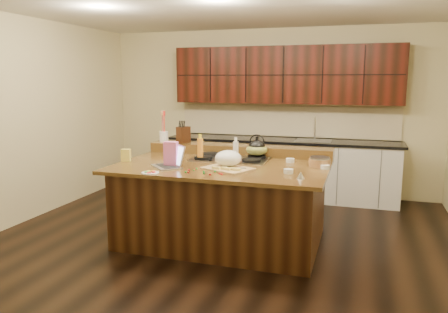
% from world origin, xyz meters
% --- Properties ---
extents(room, '(5.52, 5.02, 2.72)m').
position_xyz_m(room, '(0.00, 0.00, 1.35)').
color(room, black).
rests_on(room, ground).
extents(island, '(2.40, 1.60, 0.92)m').
position_xyz_m(island, '(0.00, 0.00, 0.46)').
color(island, black).
rests_on(island, ground).
extents(back_ledge, '(2.40, 0.30, 0.12)m').
position_xyz_m(back_ledge, '(0.00, 0.70, 0.98)').
color(back_ledge, black).
rests_on(back_ledge, island).
extents(cooktop, '(0.92, 0.52, 0.05)m').
position_xyz_m(cooktop, '(0.00, 0.30, 0.94)').
color(cooktop, gray).
rests_on(cooktop, island).
extents(back_counter, '(3.70, 0.66, 2.40)m').
position_xyz_m(back_counter, '(0.30, 2.23, 0.98)').
color(back_counter, silver).
rests_on(back_counter, ground).
extents(kettle, '(0.27, 0.27, 0.19)m').
position_xyz_m(kettle, '(0.30, 0.43, 1.06)').
color(kettle, black).
rests_on(kettle, cooktop).
extents(green_bowl, '(0.30, 0.30, 0.14)m').
position_xyz_m(green_bowl, '(0.30, 0.43, 1.04)').
color(green_bowl, olive).
rests_on(green_bowl, cooktop).
extents(laptop, '(0.46, 0.45, 0.25)m').
position_xyz_m(laptop, '(-0.50, -0.34, 0.99)').
color(laptop, '#B7B7BC').
rests_on(laptop, island).
extents(oil_bottle, '(0.09, 0.09, 0.27)m').
position_xyz_m(oil_bottle, '(-0.32, 0.12, 1.06)').
color(oil_bottle, orange).
rests_on(oil_bottle, island).
extents(vinegar_bottle, '(0.08, 0.08, 0.25)m').
position_xyz_m(vinegar_bottle, '(0.12, 0.12, 1.04)').
color(vinegar_bottle, silver).
rests_on(vinegar_bottle, island).
extents(wooden_tray, '(0.60, 0.53, 0.20)m').
position_xyz_m(wooden_tray, '(0.14, -0.24, 1.01)').
color(wooden_tray, tan).
rests_on(wooden_tray, island).
extents(ramekin_a, '(0.11, 0.11, 0.04)m').
position_xyz_m(ramekin_a, '(0.80, -0.27, 0.94)').
color(ramekin_a, white).
rests_on(ramekin_a, island).
extents(ramekin_b, '(0.13, 0.13, 0.04)m').
position_xyz_m(ramekin_b, '(1.15, 0.07, 0.94)').
color(ramekin_b, white).
rests_on(ramekin_b, island).
extents(ramekin_c, '(0.11, 0.11, 0.04)m').
position_xyz_m(ramekin_c, '(0.72, 0.35, 0.94)').
color(ramekin_c, white).
rests_on(ramekin_c, island).
extents(strainer_bowl, '(0.30, 0.30, 0.09)m').
position_xyz_m(strainer_bowl, '(1.08, 0.18, 0.97)').
color(strainer_bowl, '#996B3F').
rests_on(strainer_bowl, island).
extents(kitchen_timer, '(0.09, 0.09, 0.07)m').
position_xyz_m(kitchen_timer, '(0.96, -0.48, 0.96)').
color(kitchen_timer, silver).
rests_on(kitchen_timer, island).
extents(pink_bag, '(0.16, 0.09, 0.28)m').
position_xyz_m(pink_bag, '(-0.50, -0.33, 1.06)').
color(pink_bag, pink).
rests_on(pink_bag, island).
extents(candy_plate, '(0.21, 0.21, 0.01)m').
position_xyz_m(candy_plate, '(-0.56, -0.71, 0.93)').
color(candy_plate, white).
rests_on(candy_plate, island).
extents(package_box, '(0.12, 0.10, 0.15)m').
position_xyz_m(package_box, '(-1.15, -0.18, 0.99)').
color(package_box, '#E8D751').
rests_on(package_box, island).
extents(utensil_crock, '(0.13, 0.13, 0.14)m').
position_xyz_m(utensil_crock, '(-1.07, 0.70, 1.11)').
color(utensil_crock, white).
rests_on(utensil_crock, back_ledge).
extents(knife_block, '(0.16, 0.20, 0.22)m').
position_xyz_m(knife_block, '(-0.78, 0.70, 1.15)').
color(knife_block, black).
rests_on(knife_block, back_ledge).
extents(gumdrop_0, '(0.02, 0.02, 0.02)m').
position_xyz_m(gumdrop_0, '(0.06, -0.43, 0.93)').
color(gumdrop_0, red).
rests_on(gumdrop_0, island).
extents(gumdrop_1, '(0.02, 0.02, 0.02)m').
position_xyz_m(gumdrop_1, '(0.19, -0.40, 0.93)').
color(gumdrop_1, '#198C26').
rests_on(gumdrop_1, island).
extents(gumdrop_2, '(0.02, 0.02, 0.02)m').
position_xyz_m(gumdrop_2, '(-0.19, -0.58, 0.93)').
color(gumdrop_2, red).
rests_on(gumdrop_2, island).
extents(gumdrop_3, '(0.02, 0.02, 0.02)m').
position_xyz_m(gumdrop_3, '(-0.17, -0.46, 0.93)').
color(gumdrop_3, '#198C26').
rests_on(gumdrop_3, island).
extents(gumdrop_4, '(0.02, 0.02, 0.02)m').
position_xyz_m(gumdrop_4, '(-0.18, -0.44, 0.93)').
color(gumdrop_4, red).
rests_on(gumdrop_4, island).
extents(gumdrop_5, '(0.02, 0.02, 0.02)m').
position_xyz_m(gumdrop_5, '(-0.18, -0.38, 0.93)').
color(gumdrop_5, '#198C26').
rests_on(gumdrop_5, island).
extents(gumdrop_6, '(0.02, 0.02, 0.02)m').
position_xyz_m(gumdrop_6, '(0.17, -0.56, 0.93)').
color(gumdrop_6, red).
rests_on(gumdrop_6, island).
extents(gumdrop_7, '(0.02, 0.02, 0.02)m').
position_xyz_m(gumdrop_7, '(-0.02, -0.58, 0.93)').
color(gumdrop_7, '#198C26').
rests_on(gumdrop_7, island).
extents(gumdrop_8, '(0.02, 0.02, 0.02)m').
position_xyz_m(gumdrop_8, '(-0.23, -0.47, 0.93)').
color(gumdrop_8, red).
rests_on(gumdrop_8, island).
extents(gumdrop_9, '(0.02, 0.02, 0.02)m').
position_xyz_m(gumdrop_9, '(0.06, -0.45, 0.93)').
color(gumdrop_9, '#198C26').
rests_on(gumdrop_9, island).
extents(gumdrop_10, '(0.02, 0.02, 0.02)m').
position_xyz_m(gumdrop_10, '(0.14, -0.54, 0.93)').
color(gumdrop_10, red).
rests_on(gumdrop_10, island).
extents(gumdrop_11, '(0.02, 0.02, 0.02)m').
position_xyz_m(gumdrop_11, '(-0.05, -0.50, 0.93)').
color(gumdrop_11, '#198C26').
rests_on(gumdrop_11, island).
extents(gumdrop_12, '(0.02, 0.02, 0.02)m').
position_xyz_m(gumdrop_12, '(0.19, -0.49, 0.93)').
color(gumdrop_12, red).
rests_on(gumdrop_12, island).
extents(gumdrop_13, '(0.02, 0.02, 0.02)m').
position_xyz_m(gumdrop_13, '(-0.22, -0.57, 0.93)').
color(gumdrop_13, '#198C26').
rests_on(gumdrop_13, island).
extents(gumdrop_14, '(0.02, 0.02, 0.02)m').
position_xyz_m(gumdrop_14, '(0.06, -0.61, 0.93)').
color(gumdrop_14, red).
rests_on(gumdrop_14, island).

